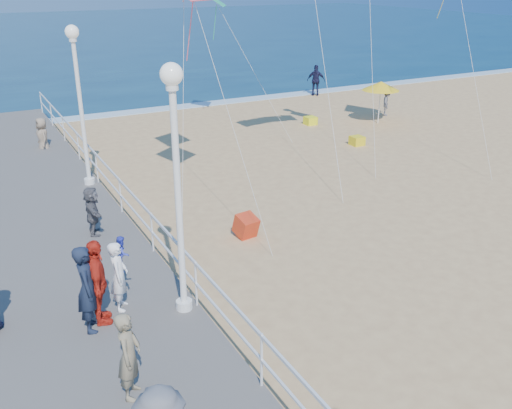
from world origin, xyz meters
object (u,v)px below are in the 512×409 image
beach_walker_a (387,102)px  spectator_5 (92,211)px  beach_umbrella (381,86)px  beach_chair_right (310,121)px  box_kite (246,228)px  toddler_held (122,253)px  spectator_3 (97,283)px  spectator_0 (88,289)px  beach_chair_left (357,141)px  spectator_6 (129,355)px  beach_walker_c (43,138)px  lamp_post_mid (177,168)px  beach_walker_b (316,80)px  lamp_post_far (79,90)px  woman_holding_toddler (119,276)px

beach_walker_a → spectator_5: bearing=156.1°
beach_umbrella → beach_chair_right: 3.93m
spectator_5 → box_kite: (4.05, -1.46, -0.80)m
toddler_held → spectator_3: bearing=147.8°
toddler_held → spectator_0: (-0.91, -0.62, -0.30)m
beach_chair_right → spectator_0: bearing=-136.5°
box_kite → beach_chair_left: 10.76m
spectator_6 → beach_walker_c: (1.13, 16.48, -0.39)m
lamp_post_mid → beach_walker_a: size_ratio=3.67×
spectator_3 → beach_walker_a: spectator_3 is taller
toddler_held → beach_walker_b: bearing=-20.6°
spectator_3 → beach_chair_right: bearing=-37.1°
spectator_6 → box_kite: (5.04, 5.49, -0.92)m
spectator_0 → lamp_post_far: bearing=1.0°
beach_walker_c → beach_chair_right: 12.91m
beach_chair_right → toddler_held: bearing=-135.9°
spectator_5 → box_kite: 4.38m
lamp_post_far → spectator_0: 9.31m
lamp_post_mid → spectator_5: 5.51m
woman_holding_toddler → spectator_3: bearing=144.5°
box_kite → beach_walker_b: bearing=41.4°
lamp_post_far → beach_walker_a: lamp_post_far is taller
spectator_3 → spectator_5: spectator_3 is taller
beach_chair_left → spectator_6: bearing=-139.8°
lamp_post_far → toddler_held: bearing=-97.3°
beach_umbrella → beach_chair_left: size_ratio=3.89×
beach_walker_c → spectator_6: bearing=-9.5°
lamp_post_far → spectator_5: lamp_post_far is taller
lamp_post_mid → lamp_post_far: bearing=90.0°
spectator_3 → spectator_6: (-0.07, -2.48, -0.12)m
woman_holding_toddler → lamp_post_mid: bearing=-97.0°
box_kite → beach_walker_c: bearing=100.1°
lamp_post_mid → spectator_0: lamp_post_mid is taller
lamp_post_far → beach_walker_a: 17.68m
beach_walker_a → beach_walker_c: (-17.56, 0.98, 0.11)m
spectator_5 → woman_holding_toddler: bearing=-176.6°
box_kite → beach_chair_right: box_kite is taller
toddler_held → beach_walker_c: bearing=20.8°
beach_walker_b → beach_chair_right: 7.41m
toddler_held → box_kite: (4.29, 2.52, -1.35)m
beach_chair_left → lamp_post_mid: bearing=-141.5°
lamp_post_mid → spectator_6: (-1.80, -2.15, -2.44)m
woman_holding_toddler → lamp_post_far: bearing=14.1°
lamp_post_mid → woman_holding_toddler: size_ratio=3.34×
spectator_0 → beach_walker_c: (1.28, 14.13, -0.51)m
beach_walker_c → beach_chair_right: size_ratio=3.03×
beach_umbrella → lamp_post_mid: bearing=-141.6°
beach_chair_right → spectator_6: bearing=-131.6°
spectator_3 → beach_umbrella: bearing=-46.1°
beach_walker_c → spectator_3: bearing=-9.9°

